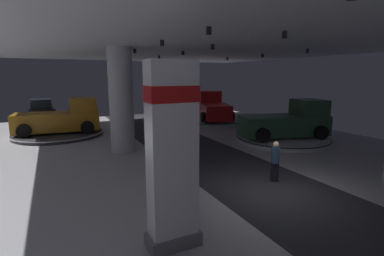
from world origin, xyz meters
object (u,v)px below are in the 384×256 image
(display_platform_mid_right, at_px, (282,139))
(visitor_walking_far, at_px, (192,130))
(column_left, at_px, (121,100))
(display_car_deep_left, at_px, (42,111))
(brand_sign_pylon, at_px, (172,155))
(display_platform_far_right, at_px, (213,120))
(display_platform_far_left, at_px, (59,134))
(visitor_walking_near, at_px, (275,159))
(display_platform_deep_left, at_px, (43,121))
(pickup_truck_mid_right, at_px, (288,122))
(pickup_truck_far_right, at_px, (212,108))
(pickup_truck_far_left, at_px, (63,118))

(display_platform_mid_right, relative_size, visitor_walking_far, 3.57)
(column_left, xyz_separation_m, display_car_deep_left, (-4.14, 12.10, -1.65))
(brand_sign_pylon, xyz_separation_m, display_platform_far_right, (10.05, 15.22, -2.07))
(display_platform_far_left, distance_m, visitor_walking_near, 14.98)
(display_platform_deep_left, relative_size, display_platform_mid_right, 0.86)
(display_platform_deep_left, height_order, visitor_walking_near, visitor_walking_near)
(column_left, bearing_deg, display_platform_far_right, 32.71)
(display_platform_deep_left, bearing_deg, pickup_truck_mid_right, -45.75)
(display_platform_far_left, bearing_deg, display_platform_deep_left, 99.96)
(visitor_walking_near, bearing_deg, column_left, 120.26)
(column_left, xyz_separation_m, display_platform_mid_right, (9.45, -2.11, -2.59))
(brand_sign_pylon, xyz_separation_m, visitor_walking_near, (5.14, 2.18, -1.36))
(column_left, bearing_deg, visitor_walking_near, -59.74)
(pickup_truck_far_right, height_order, display_platform_far_left, pickup_truck_far_right)
(pickup_truck_far_right, bearing_deg, pickup_truck_far_left, -178.61)
(display_car_deep_left, bearing_deg, visitor_walking_far, -57.77)
(brand_sign_pylon, bearing_deg, pickup_truck_far_left, 96.71)
(pickup_truck_far_right, distance_m, visitor_walking_near, 14.26)
(display_platform_deep_left, bearing_deg, display_platform_far_right, -25.14)
(pickup_truck_far_left, distance_m, visitor_walking_near, 14.78)
(display_platform_deep_left, xyz_separation_m, display_platform_mid_right, (13.59, -14.18, -0.03))
(pickup_truck_far_left, xyz_separation_m, pickup_truck_mid_right, (12.49, -8.06, 0.04))
(pickup_truck_far_left, xyz_separation_m, visitor_walking_far, (6.61, -6.47, -0.27))
(pickup_truck_far_left, relative_size, pickup_truck_mid_right, 0.97)
(brand_sign_pylon, height_order, visitor_walking_far, brand_sign_pylon)
(column_left, distance_m, pickup_truck_mid_right, 10.12)
(pickup_truck_far_left, height_order, visitor_walking_near, pickup_truck_far_left)
(display_platform_mid_right, height_order, pickup_truck_mid_right, pickup_truck_mid_right)
(pickup_truck_mid_right, bearing_deg, display_platform_far_right, 94.61)
(visitor_walking_far, bearing_deg, display_platform_far_right, 50.96)
(brand_sign_pylon, height_order, display_platform_far_right, brand_sign_pylon)
(display_platform_deep_left, bearing_deg, display_platform_far_left, -80.04)
(pickup_truck_far_right, height_order, pickup_truck_far_left, pickup_truck_far_right)
(display_platform_deep_left, xyz_separation_m, visitor_walking_near, (8.33, -19.26, 0.72))
(brand_sign_pylon, xyz_separation_m, pickup_truck_mid_right, (10.70, 7.17, -1.05))
(display_platform_far_right, distance_m, visitor_walking_far, 8.34)
(pickup_truck_far_left, bearing_deg, display_platform_mid_right, -33.22)
(column_left, height_order, display_platform_deep_left, column_left)
(display_car_deep_left, height_order, visitor_walking_far, display_car_deep_left)
(display_platform_far_right, bearing_deg, display_platform_far_left, 179.79)
(display_platform_far_left, relative_size, pickup_truck_far_left, 1.07)
(display_car_deep_left, xyz_separation_m, visitor_walking_near, (8.34, -19.29, -0.20))
(display_platform_far_left, bearing_deg, display_car_deep_left, 99.92)
(visitor_walking_far, bearing_deg, pickup_truck_far_left, 135.60)
(display_platform_far_right, distance_m, pickup_truck_mid_right, 8.14)
(display_platform_mid_right, bearing_deg, pickup_truck_far_left, 146.78)
(column_left, distance_m, visitor_walking_far, 4.33)
(brand_sign_pylon, bearing_deg, display_platform_far_left, 97.88)
(visitor_walking_far, bearing_deg, visitor_walking_near, -87.18)
(column_left, relative_size, pickup_truck_mid_right, 0.97)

